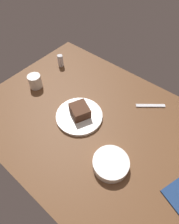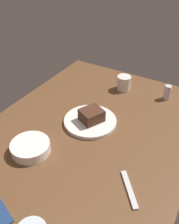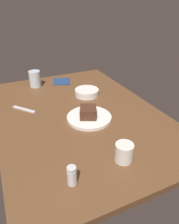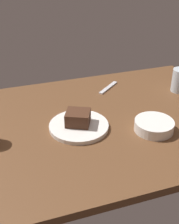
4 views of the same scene
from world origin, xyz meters
The scene contains 9 objects.
dining_table centered at (0.00, 0.00, 1.50)cm, with size 120.00×84.00×3.00cm, color brown.
dessert_plate centered at (-9.31, -2.79, 3.81)cm, with size 22.90×22.90×1.62cm, color white.
chocolate_cake_slice centered at (-9.41, -2.16, 7.25)cm, with size 8.99×8.10×5.25cm, color #472819.
salt_shaker centered at (-45.01, 20.00, 6.60)cm, with size 3.36×3.36×7.30cm.
water_glass centered at (45.20, 12.79, 8.44)cm, with size 7.69×7.69×10.88cm, color silver.
side_bowl centered at (17.27, -13.35, 5.01)cm, with size 14.93×14.93×4.02cm, color white.
coffee_cup centered at (-42.51, -2.15, 6.73)cm, with size 7.08×7.08×7.45cm, color silver.
dessert_spoon centered at (14.40, 26.02, 3.35)cm, with size 15.00×1.80×0.70cm, color silver.
folded_napkin centered at (45.74, -6.04, 3.30)cm, with size 12.64×11.76×0.60cm, color navy.
Camera 3 is at (-93.33, 35.80, 60.01)cm, focal length 33.80 mm.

